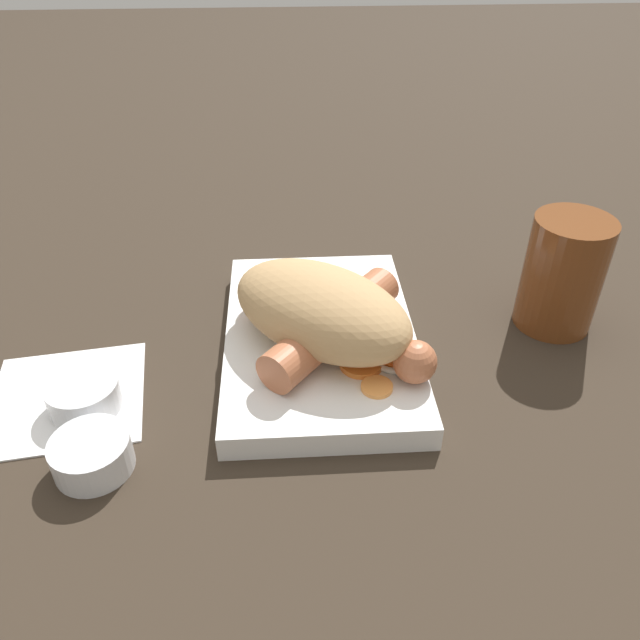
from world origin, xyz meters
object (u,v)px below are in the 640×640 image
(food_tray, at_px, (320,340))
(drink_glass, at_px, (563,274))
(bread_roll, at_px, (326,310))
(sausage, at_px, (333,326))
(condiment_cup_far, at_px, (92,456))
(condiment_cup_near, at_px, (84,397))

(food_tray, distance_m, drink_glass, 0.21)
(food_tray, bearing_deg, drink_glass, 97.43)
(bread_roll, height_order, sausage, bread_roll)
(condiment_cup_far, height_order, drink_glass, drink_glass)
(condiment_cup_near, distance_m, condiment_cup_far, 0.06)
(bread_roll, relative_size, drink_glass, 1.76)
(food_tray, distance_m, sausage, 0.03)
(condiment_cup_far, bearing_deg, sausage, 120.61)
(sausage, bearing_deg, condiment_cup_far, -59.39)
(food_tray, relative_size, bread_roll, 1.32)
(bread_roll, xyz_separation_m, sausage, (0.00, 0.01, -0.01))
(sausage, bearing_deg, food_tray, -150.55)
(food_tray, bearing_deg, sausage, 29.45)
(food_tray, distance_m, bread_roll, 0.04)
(food_tray, relative_size, condiment_cup_near, 4.37)
(food_tray, height_order, sausage, sausage)
(bread_roll, bearing_deg, drink_glass, 101.49)
(food_tray, xyz_separation_m, sausage, (0.02, 0.01, 0.03))
(sausage, xyz_separation_m, condiment_cup_far, (0.10, -0.17, -0.03))
(drink_glass, bearing_deg, sausage, -77.62)
(sausage, xyz_separation_m, drink_glass, (-0.04, 0.19, 0.01))
(condiment_cup_far, bearing_deg, bread_roll, 121.99)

